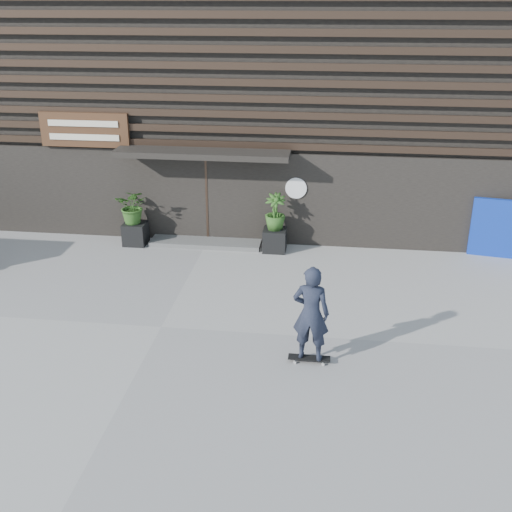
# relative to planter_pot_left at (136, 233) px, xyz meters

# --- Properties ---
(ground) EXTENTS (80.00, 80.00, 0.00)m
(ground) POSITION_rel_planter_pot_left_xyz_m (1.90, -4.40, -0.30)
(ground) COLOR #9C9994
(ground) RESTS_ON ground
(entrance_step) EXTENTS (3.00, 0.80, 0.12)m
(entrance_step) POSITION_rel_planter_pot_left_xyz_m (1.90, 0.20, -0.24)
(entrance_step) COLOR #535351
(entrance_step) RESTS_ON ground
(planter_pot_left) EXTENTS (0.60, 0.60, 0.60)m
(planter_pot_left) POSITION_rel_planter_pot_left_xyz_m (0.00, 0.00, 0.00)
(planter_pot_left) COLOR black
(planter_pot_left) RESTS_ON ground
(bamboo_left) EXTENTS (0.86, 0.75, 0.96)m
(bamboo_left) POSITION_rel_planter_pot_left_xyz_m (0.00, 0.00, 0.78)
(bamboo_left) COLOR #2D591E
(bamboo_left) RESTS_ON planter_pot_left
(planter_pot_right) EXTENTS (0.60, 0.60, 0.60)m
(planter_pot_right) POSITION_rel_planter_pot_left_xyz_m (3.80, 0.00, 0.00)
(planter_pot_right) COLOR black
(planter_pot_right) RESTS_ON ground
(bamboo_right) EXTENTS (0.54, 0.54, 0.96)m
(bamboo_right) POSITION_rel_planter_pot_left_xyz_m (3.80, 0.00, 0.78)
(bamboo_right) COLOR #2D591E
(bamboo_right) RESTS_ON planter_pot_right
(blue_tarp) EXTENTS (1.64, 0.38, 1.54)m
(blue_tarp) POSITION_rel_planter_pot_left_xyz_m (9.65, 0.30, 0.47)
(blue_tarp) COLOR #0B2798
(blue_tarp) RESTS_ON ground
(building) EXTENTS (18.00, 11.00, 8.00)m
(building) POSITION_rel_planter_pot_left_xyz_m (1.90, 5.56, 3.69)
(building) COLOR black
(building) RESTS_ON ground
(skateboarder) EXTENTS (0.78, 0.52, 1.93)m
(skateboarder) POSITION_rel_planter_pot_left_xyz_m (4.97, -5.32, 0.70)
(skateboarder) COLOR black
(skateboarder) RESTS_ON ground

